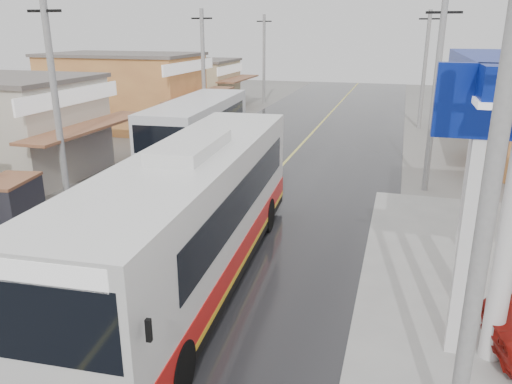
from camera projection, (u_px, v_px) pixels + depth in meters
ground at (88, 376)px, 10.24m from camera, size 120.00×120.00×0.00m
road at (271, 177)px, 23.92m from camera, size 12.00×90.00×0.02m
centre_line at (271, 177)px, 23.91m from camera, size 0.15×90.00×0.01m
shopfronts_left at (76, 147)px, 30.11m from camera, size 11.00×44.00×5.20m
utility_poles_left at (150, 162)px, 26.69m from camera, size 1.60×50.00×8.00m
utility_poles_right at (424, 190)px, 22.06m from camera, size 1.60×36.00×8.00m
coach_bus at (195, 216)px, 13.55m from camera, size 3.64×13.10×4.05m
second_bus at (198, 131)px, 25.63m from camera, size 3.36×10.15×3.32m
cyclist at (87, 223)px, 16.61m from camera, size 1.17×1.92×1.95m
tricycle_near at (10, 200)px, 17.56m from camera, size 1.92×2.40×1.81m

